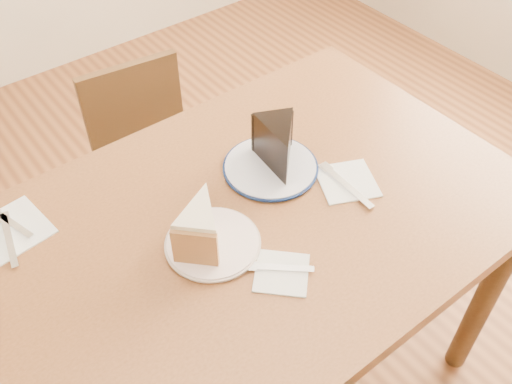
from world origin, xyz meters
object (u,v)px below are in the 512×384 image
object	(u,v)px
chocolate_cake	(279,150)
plate_navy	(270,167)
table	(254,243)
carrot_cake	(202,223)
plate_cream	(213,243)
chair_far	(156,171)

from	to	relation	value
chocolate_cake	plate_navy	bearing A→B (deg)	-18.98
table	carrot_cake	xyz separation A→B (m)	(-0.13, 0.00, 0.15)
plate_cream	plate_navy	distance (m)	0.26
chair_far	carrot_cake	distance (m)	0.72
plate_navy	table	bearing A→B (deg)	-142.71
table	chair_far	world-z (taller)	table
carrot_cake	chocolate_cake	distance (m)	0.27
chocolate_cake	carrot_cake	bearing A→B (deg)	40.41
plate_navy	chocolate_cake	distance (m)	0.06
chair_far	plate_navy	world-z (taller)	plate_navy
plate_cream	carrot_cake	world-z (taller)	carrot_cake
plate_cream	chocolate_cake	bearing A→B (deg)	20.43
table	plate_cream	size ratio (longest dim) A/B	6.36
plate_navy	chocolate_cake	world-z (taller)	chocolate_cake
table	chair_far	distance (m)	0.63
table	plate_navy	xyz separation A→B (m)	(0.12, 0.09, 0.10)
plate_navy	chocolate_cake	size ratio (longest dim) A/B	1.60
chair_far	plate_cream	size ratio (longest dim) A/B	3.93
table	plate_navy	world-z (taller)	plate_navy
chair_far	chocolate_cake	distance (m)	0.65
table	chocolate_cake	bearing A→B (deg)	30.07
plate_cream	plate_navy	bearing A→B (deg)	24.24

